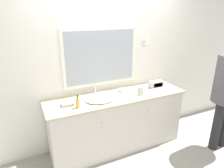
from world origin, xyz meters
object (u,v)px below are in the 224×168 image
at_px(soap_bottle, 78,103).
at_px(appliance_box, 156,84).
at_px(sink_basin, 100,98).
at_px(picture_frame, 140,91).

bearing_deg(soap_bottle, appliance_box, 7.75).
bearing_deg(appliance_box, sink_basin, -175.90).
relative_size(soap_bottle, appliance_box, 0.76).
distance_m(appliance_box, picture_frame, 0.48).
relative_size(appliance_box, picture_frame, 1.78).
bearing_deg(sink_basin, soap_bottle, -162.22).
bearing_deg(soap_bottle, picture_frame, -0.24).
bearing_deg(sink_basin, appliance_box, 4.10).
xyz_separation_m(sink_basin, appliance_box, (1.04, 0.07, 0.03)).
height_order(sink_basin, appliance_box, sink_basin).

